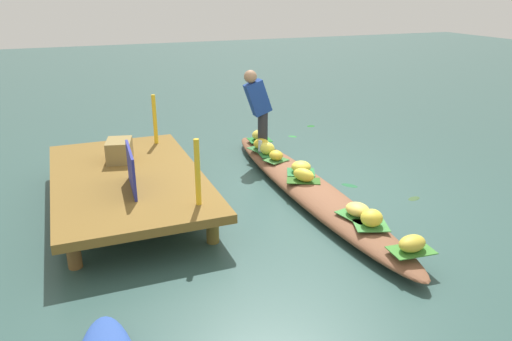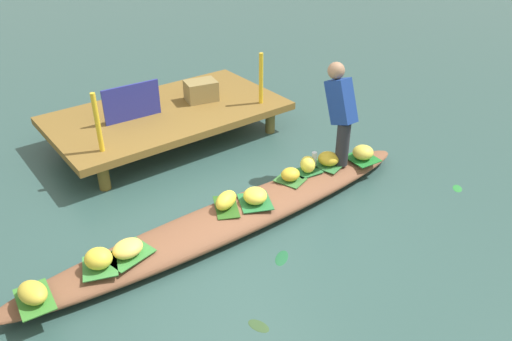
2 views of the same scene
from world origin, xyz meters
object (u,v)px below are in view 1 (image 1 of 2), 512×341
vendor_boat (307,187)px  banana_bunch_2 (261,144)px  produce_crate (120,151)px  banana_bunch_4 (260,135)px  banana_bunch_0 (372,218)px  banana_bunch_3 (358,209)px  banana_bunch_7 (304,175)px  banana_bunch_1 (276,155)px  banana_bunch_6 (301,167)px  banana_bunch_5 (412,243)px  market_banner (131,169)px  vendor_person (258,104)px  banana_bunch_8 (267,148)px  water_bottle (260,146)px

vendor_boat → banana_bunch_2: (1.47, 0.07, 0.20)m
produce_crate → banana_bunch_4: bearing=-70.1°
banana_bunch_0 → banana_bunch_3: 0.28m
banana_bunch_7 → vendor_boat: bearing=-63.7°
banana_bunch_1 → banana_bunch_6: size_ratio=0.83×
banana_bunch_0 → banana_bunch_7: banana_bunch_0 is taller
banana_bunch_5 → produce_crate: size_ratio=0.70×
market_banner → banana_bunch_2: bearing=-53.2°
banana_bunch_5 → market_banner: (2.07, 2.36, 0.38)m
banana_bunch_6 → vendor_person: bearing=4.6°
banana_bunch_0 → banana_bunch_6: bearing=-0.9°
banana_bunch_6 → banana_bunch_2: bearing=5.2°
banana_bunch_8 → market_banner: 2.51m
vendor_boat → banana_bunch_7: bearing=116.9°
banana_bunch_2 → market_banner: 2.69m
banana_bunch_1 → banana_bunch_7: bearing=-179.8°
banana_bunch_3 → water_bottle: size_ratio=1.55×
banana_bunch_0 → banana_bunch_1: bearing=2.2°
banana_bunch_5 → water_bottle: water_bottle is taller
banana_bunch_4 → banana_bunch_6: 1.65m
banana_bunch_2 → banana_bunch_7: (-1.51, 0.00, 0.00)m
banana_bunch_5 → vendor_person: vendor_person is taller
banana_bunch_0 → vendor_person: (3.09, 0.08, 0.60)m
water_bottle → vendor_person: bearing=-15.3°
banana_bunch_6 → produce_crate: (0.79, 2.33, 0.28)m
banana_bunch_0 → banana_bunch_5: 0.60m
banana_bunch_3 → banana_bunch_8: 2.36m
banana_bunch_0 → banana_bunch_7: 1.45m
water_bottle → produce_crate: 2.17m
banana_bunch_1 → produce_crate: 2.24m
banana_bunch_4 → banana_bunch_5: banana_bunch_4 is taller
banana_bunch_4 → banana_bunch_8: size_ratio=1.16×
banana_bunch_1 → banana_bunch_7: 0.90m
vendor_boat → produce_crate: bearing=65.8°
banana_bunch_3 → produce_crate: 3.24m
market_banner → banana_bunch_7: bearing=-87.5°
banana_bunch_8 → market_banner: size_ratio=0.29×
banana_bunch_4 → water_bottle: water_bottle is taller
banana_bunch_1 → banana_bunch_6: banana_bunch_6 is taller
banana_bunch_3 → banana_bunch_7: size_ratio=0.94×
banana_bunch_2 → banana_bunch_8: size_ratio=1.14×
banana_bunch_7 → vendor_person: bearing=-0.2°
banana_bunch_4 → banana_bunch_6: banana_bunch_4 is taller
banana_bunch_0 → banana_bunch_1: (2.35, 0.09, -0.02)m
banana_bunch_1 → water_bottle: water_bottle is taller
banana_bunch_2 → banana_bunch_4: (0.45, -0.15, 0.01)m
banana_bunch_7 → banana_bunch_5: bearing=-175.9°
market_banner → water_bottle: bearing=-55.2°
banana_bunch_5 → banana_bunch_4: bearing=-0.1°
market_banner → banana_bunch_1: bearing=-65.2°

